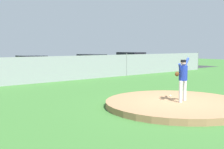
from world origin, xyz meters
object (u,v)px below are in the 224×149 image
at_px(pitcher_youth, 183,76).
at_px(parked_car_teal, 92,63).
at_px(parked_car_burgundy, 131,61).
at_px(parked_car_navy, 32,66).
at_px(traffic_cone_orange, 66,70).
at_px(baseball, 171,96).

distance_m(pitcher_youth, parked_car_teal, 16.02).
height_order(parked_car_burgundy, parked_car_navy, parked_car_burgundy).
relative_size(parked_car_navy, traffic_cone_orange, 7.87).
relative_size(pitcher_youth, parked_car_navy, 0.38).
xyz_separation_m(baseball, traffic_cone_orange, (3.45, 14.50, 0.00)).
xyz_separation_m(parked_car_teal, parked_car_navy, (-5.95, -0.37, -0.01)).
xyz_separation_m(pitcher_youth, traffic_cone_orange, (3.90, 15.42, -0.94)).
xyz_separation_m(baseball, parked_car_navy, (-0.19, 13.46, 0.52)).
relative_size(pitcher_youth, parked_car_burgundy, 0.35).
relative_size(parked_car_burgundy, parked_car_navy, 1.09).
relative_size(baseball, traffic_cone_orange, 0.13).
height_order(pitcher_youth, baseball, pitcher_youth).
distance_m(baseball, traffic_cone_orange, 14.90).
bearing_deg(parked_car_burgundy, traffic_cone_orange, 171.94).
distance_m(parked_car_burgundy, traffic_cone_orange, 7.03).
xyz_separation_m(parked_car_burgundy, parked_car_teal, (-4.63, 0.32, -0.05)).
height_order(parked_car_teal, traffic_cone_orange, parked_car_teal).
height_order(parked_car_teal, parked_car_navy, same).
bearing_deg(parked_car_burgundy, parked_car_navy, -179.71).
height_order(parked_car_navy, traffic_cone_orange, parked_car_navy).
bearing_deg(parked_car_teal, parked_car_navy, -176.45).
xyz_separation_m(parked_car_burgundy, traffic_cone_orange, (-6.94, 0.98, -0.58)).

